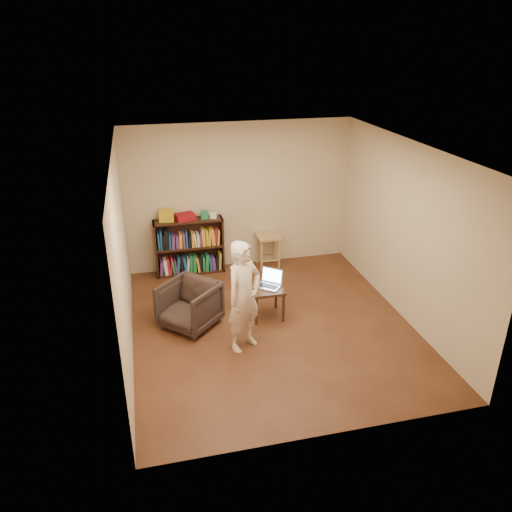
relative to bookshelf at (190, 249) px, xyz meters
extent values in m
plane|color=#412015|center=(0.95, -2.09, -0.44)|extent=(4.50, 4.50, 0.00)
plane|color=white|center=(0.95, -2.09, 2.16)|extent=(4.50, 4.50, 0.00)
plane|color=beige|center=(0.95, 0.16, 0.86)|extent=(4.00, 0.00, 4.00)
plane|color=beige|center=(-1.05, -2.09, 0.86)|extent=(0.00, 4.50, 4.50)
plane|color=beige|center=(2.95, -2.09, 0.86)|extent=(0.00, 4.50, 4.50)
cube|color=black|center=(-0.59, -0.01, 0.06)|extent=(0.03, 0.30, 1.00)
cube|color=black|center=(0.58, -0.01, 0.06)|extent=(0.03, 0.30, 1.00)
cube|color=black|center=(0.00, 0.13, 0.06)|extent=(1.20, 0.02, 1.00)
cube|color=black|center=(0.00, -0.01, -0.42)|extent=(1.20, 0.30, 0.03)
cube|color=black|center=(0.00, -0.01, 0.06)|extent=(1.14, 0.30, 0.03)
cube|color=black|center=(0.00, -0.01, 0.55)|extent=(1.20, 0.30, 0.03)
cube|color=gold|center=(-0.35, 0.01, 0.66)|extent=(0.27, 0.21, 0.20)
cube|color=maroon|center=(-0.05, 0.00, 0.61)|extent=(0.37, 0.31, 0.11)
cube|color=#1F7746|center=(0.29, -0.01, 0.62)|extent=(0.14, 0.14, 0.13)
cube|color=silver|center=(0.45, -0.02, 0.60)|extent=(0.13, 0.13, 0.09)
cube|color=tan|center=(1.42, -0.06, 0.14)|extent=(0.42, 0.42, 0.04)
cylinder|color=tan|center=(1.26, -0.23, -0.16)|extent=(0.04, 0.04, 0.56)
cylinder|color=tan|center=(1.59, -0.23, -0.16)|extent=(0.04, 0.04, 0.56)
cylinder|color=tan|center=(1.26, 0.10, -0.16)|extent=(0.04, 0.04, 0.56)
cylinder|color=tan|center=(1.59, 0.10, -0.16)|extent=(0.04, 0.04, 0.56)
imported|color=#302320|center=(-0.21, -1.81, -0.10)|extent=(1.04, 1.04, 0.68)
cube|color=black|center=(0.94, -1.81, 0.02)|extent=(0.47, 0.47, 0.04)
cylinder|color=black|center=(0.74, -2.02, -0.22)|extent=(0.04, 0.04, 0.44)
cylinder|color=black|center=(1.15, -2.02, -0.22)|extent=(0.04, 0.04, 0.44)
cylinder|color=black|center=(0.74, -1.61, -0.22)|extent=(0.04, 0.04, 0.44)
cylinder|color=black|center=(1.15, -1.61, -0.22)|extent=(0.04, 0.04, 0.44)
cube|color=silver|center=(0.97, -1.80, 0.05)|extent=(0.41, 0.39, 0.02)
cube|color=black|center=(0.97, -1.80, 0.06)|extent=(0.30, 0.28, 0.00)
cube|color=silver|center=(1.06, -1.69, 0.18)|extent=(0.29, 0.25, 0.23)
cube|color=#A4C2E5|center=(1.06, -1.69, 0.18)|extent=(0.25, 0.21, 0.19)
imported|color=beige|center=(0.45, -2.52, 0.34)|extent=(0.68, 0.62, 1.55)
camera|label=1|loc=(-0.74, -8.15, 3.50)|focal=35.00mm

